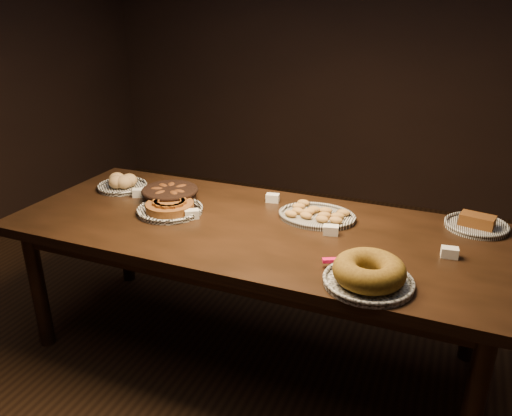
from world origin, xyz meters
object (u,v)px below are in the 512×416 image
at_px(apple_tart_plate, 170,208).
at_px(bundt_cake_plate, 369,274).
at_px(buffet_table, 252,238).
at_px(madeleine_platter, 317,215).

relative_size(apple_tart_plate, bundt_cake_plate, 0.95).
distance_m(buffet_table, apple_tart_plate, 0.47).
xyz_separation_m(buffet_table, madeleine_platter, (0.27, 0.20, 0.09)).
height_order(apple_tart_plate, bundt_cake_plate, bundt_cake_plate).
xyz_separation_m(apple_tart_plate, madeleine_platter, (0.73, 0.22, -0.01)).
height_order(buffet_table, apple_tart_plate, apple_tart_plate).
distance_m(apple_tart_plate, madeleine_platter, 0.76).
distance_m(apple_tart_plate, bundt_cake_plate, 1.14).
relative_size(apple_tart_plate, madeleine_platter, 0.94).
bearing_deg(bundt_cake_plate, madeleine_platter, 105.41).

